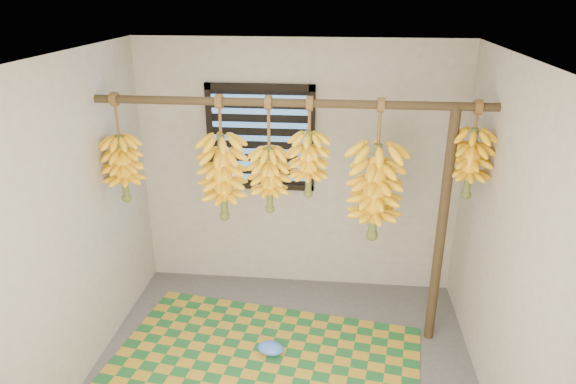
# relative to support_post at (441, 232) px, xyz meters

# --- Properties ---
(ceiling) EXTENTS (3.00, 3.00, 0.01)m
(ceiling) POSITION_rel_support_post_xyz_m (-1.20, -0.70, 1.40)
(ceiling) COLOR silver
(ceiling) RESTS_ON wall_back
(wall_back) EXTENTS (3.00, 0.01, 2.40)m
(wall_back) POSITION_rel_support_post_xyz_m (-1.20, 0.80, 0.20)
(wall_back) COLOR gray
(wall_back) RESTS_ON floor
(wall_left) EXTENTS (0.01, 3.00, 2.40)m
(wall_left) POSITION_rel_support_post_xyz_m (-2.71, -0.70, 0.20)
(wall_left) COLOR gray
(wall_left) RESTS_ON floor
(wall_right) EXTENTS (0.01, 3.00, 2.40)m
(wall_right) POSITION_rel_support_post_xyz_m (0.30, -0.70, 0.20)
(wall_right) COLOR gray
(wall_right) RESTS_ON floor
(window) EXTENTS (1.00, 0.04, 1.00)m
(window) POSITION_rel_support_post_xyz_m (-1.55, 0.78, 0.50)
(window) COLOR black
(window) RESTS_ON wall_back
(hanging_pole) EXTENTS (3.00, 0.06, 0.06)m
(hanging_pole) POSITION_rel_support_post_xyz_m (-1.20, 0.00, 1.00)
(hanging_pole) COLOR #3C2D1B
(hanging_pole) RESTS_ON wall_left
(support_post) EXTENTS (0.08, 0.08, 2.00)m
(support_post) POSITION_rel_support_post_xyz_m (0.00, 0.00, 0.00)
(support_post) COLOR #3C2D1B
(support_post) RESTS_ON floor
(woven_mat) EXTENTS (2.67, 2.26, 0.01)m
(woven_mat) POSITION_rel_support_post_xyz_m (-1.39, -0.69, -0.99)
(woven_mat) COLOR #1B5D29
(woven_mat) RESTS_ON floor
(plastic_bag) EXTENTS (0.25, 0.20, 0.09)m
(plastic_bag) POSITION_rel_support_post_xyz_m (-1.32, -0.36, -0.95)
(plastic_bag) COLOR #3F74EC
(plastic_bag) RESTS_ON woven_mat
(banana_bunch_a) EXTENTS (0.30, 0.30, 0.89)m
(banana_bunch_a) POSITION_rel_support_post_xyz_m (-2.55, 0.00, 0.44)
(banana_bunch_a) COLOR brown
(banana_bunch_a) RESTS_ON hanging_pole
(banana_bunch_b) EXTENTS (0.38, 0.38, 1.01)m
(banana_bunch_b) POSITION_rel_support_post_xyz_m (-1.73, 0.00, 0.39)
(banana_bunch_b) COLOR brown
(banana_bunch_b) RESTS_ON hanging_pole
(banana_bunch_c) EXTENTS (0.31, 0.31, 0.93)m
(banana_bunch_c) POSITION_rel_support_post_xyz_m (-1.36, 0.00, 0.39)
(banana_bunch_c) COLOR brown
(banana_bunch_c) RESTS_ON hanging_pole
(banana_bunch_d) EXTENTS (0.30, 0.30, 0.78)m
(banana_bunch_d) POSITION_rel_support_post_xyz_m (-1.06, 0.00, 0.53)
(banana_bunch_d) COLOR brown
(banana_bunch_d) RESTS_ON hanging_pole
(banana_bunch_e) EXTENTS (0.42, 0.42, 1.13)m
(banana_bunch_e) POSITION_rel_support_post_xyz_m (-0.54, 0.00, 0.32)
(banana_bunch_e) COLOR brown
(banana_bunch_e) RESTS_ON hanging_pole
(banana_bunch_f) EXTENTS (0.31, 0.31, 0.75)m
(banana_bunch_f) POSITION_rel_support_post_xyz_m (0.15, 0.00, 0.58)
(banana_bunch_f) COLOR brown
(banana_bunch_f) RESTS_ON hanging_pole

